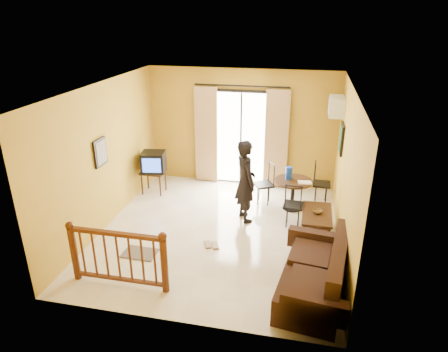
% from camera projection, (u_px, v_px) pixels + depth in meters
% --- Properties ---
extents(ground, '(5.00, 5.00, 0.00)m').
position_uv_depth(ground, '(219.00, 232.00, 7.81)').
color(ground, beige).
rests_on(ground, ground).
extents(room_shell, '(5.00, 5.00, 5.00)m').
position_uv_depth(room_shell, '(218.00, 149.00, 7.15)').
color(room_shell, white).
rests_on(room_shell, ground).
extents(balcony_door, '(2.25, 0.14, 2.46)m').
position_uv_depth(balcony_door, '(241.00, 138.00, 9.55)').
color(balcony_door, black).
rests_on(balcony_door, ground).
extents(tv_table, '(0.54, 0.45, 0.54)m').
position_uv_depth(tv_table, '(153.00, 174.00, 9.32)').
color(tv_table, black).
rests_on(tv_table, ground).
extents(television, '(0.59, 0.55, 0.47)m').
position_uv_depth(television, '(154.00, 162.00, 9.19)').
color(television, black).
rests_on(television, tv_table).
extents(picture_left, '(0.05, 0.42, 0.52)m').
position_uv_depth(picture_left, '(100.00, 152.00, 7.46)').
color(picture_left, black).
rests_on(picture_left, room_shell).
extents(dining_table, '(0.80, 0.80, 0.67)m').
position_uv_depth(dining_table, '(293.00, 186.00, 8.52)').
color(dining_table, black).
rests_on(dining_table, ground).
extents(water_jug, '(0.14, 0.14, 0.27)m').
position_uv_depth(water_jug, '(289.00, 173.00, 8.49)').
color(water_jug, blue).
rests_on(water_jug, dining_table).
extents(serving_tray, '(0.30, 0.21, 0.02)m').
position_uv_depth(serving_tray, '(305.00, 183.00, 8.33)').
color(serving_tray, white).
rests_on(serving_tray, dining_table).
extents(dining_chairs, '(1.72, 1.60, 0.95)m').
position_uv_depth(dining_chairs, '(292.00, 209.00, 8.68)').
color(dining_chairs, black).
rests_on(dining_chairs, ground).
extents(air_conditioner, '(0.31, 0.60, 0.40)m').
position_uv_depth(air_conditioner, '(336.00, 106.00, 8.33)').
color(air_conditioner, white).
rests_on(air_conditioner, room_shell).
extents(botanical_print, '(0.05, 0.50, 0.60)m').
position_uv_depth(botanical_print, '(341.00, 139.00, 7.92)').
color(botanical_print, black).
rests_on(botanical_print, room_shell).
extents(coffee_table, '(0.55, 0.99, 0.44)m').
position_uv_depth(coffee_table, '(316.00, 220.00, 7.65)').
color(coffee_table, black).
rests_on(coffee_table, ground).
extents(bowl, '(0.24, 0.24, 0.06)m').
position_uv_depth(bowl, '(317.00, 211.00, 7.59)').
color(bowl, brown).
rests_on(bowl, coffee_table).
extents(sofa, '(1.10, 1.98, 0.89)m').
position_uv_depth(sofa, '(317.00, 277.00, 5.95)').
color(sofa, black).
rests_on(sofa, ground).
extents(standing_person, '(0.67, 0.74, 1.70)m').
position_uv_depth(standing_person, '(246.00, 181.00, 7.97)').
color(standing_person, black).
rests_on(standing_person, ground).
extents(stair_balustrade, '(1.63, 0.13, 1.04)m').
position_uv_depth(stair_balustrade, '(118.00, 254.00, 6.10)').
color(stair_balustrade, '#471E0F').
rests_on(stair_balustrade, ground).
extents(doormat, '(0.61, 0.42, 0.02)m').
position_uv_depth(doormat, '(140.00, 253.00, 7.10)').
color(doormat, '#584E47').
rests_on(doormat, ground).
extents(sandals, '(0.33, 0.27, 0.03)m').
position_uv_depth(sandals, '(211.00, 245.00, 7.34)').
color(sandals, brown).
rests_on(sandals, ground).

